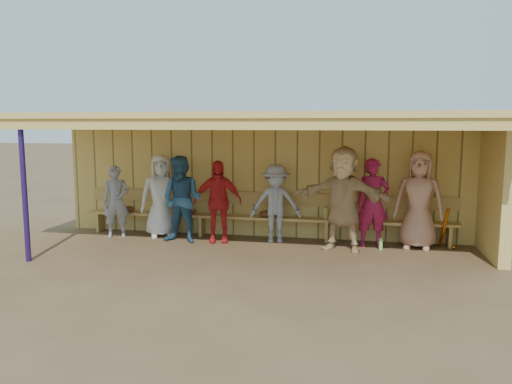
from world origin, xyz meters
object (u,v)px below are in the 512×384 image
Objects in this scene: player_e at (276,203)px; player_f at (343,199)px; player_d at (218,201)px; bench at (263,212)px; player_a at (116,201)px; player_g at (373,203)px; player_c at (182,199)px; player_h at (419,200)px; player_b at (161,196)px.

player_f reaches higher than player_e.
bench is (0.82, 0.52, -0.28)m from player_d.
player_a is at bearing -170.69° from bench.
player_e reaches higher than bench.
player_g is (0.55, 0.40, -0.12)m from player_f.
player_a is at bearing -167.90° from player_f.
player_c is at bearing -154.85° from bench.
player_c is at bearing -164.86° from player_h.
player_a is 0.87× the size of player_c.
player_g is (5.14, 0.18, 0.10)m from player_a.
player_b is 4.24m from player_g.
player_a is 1.52m from player_c.
player_a is at bearing 172.38° from player_g.
player_b is 0.93× the size of player_h.
player_b is at bearing 170.48° from player_e.
player_e is 0.49m from bench.
player_b is 1.11× the size of player_e.
player_c is 4.49m from player_h.
player_e is 0.20× the size of bench.
player_c is 0.22× the size of bench.
player_d is (1.26, -0.21, -0.05)m from player_b.
player_f is 1.44m from player_h.
player_h reaches higher than player_b.
player_f reaches higher than player_b.
player_b is 1.06× the size of player_d.
player_a is at bearing 166.50° from player_b.
bench is (-0.30, 0.31, -0.24)m from player_e.
player_d is 1.14m from player_e.
player_c is at bearing -30.37° from player_a.
player_b is at bearing 153.88° from player_c.
player_b is 1.02× the size of player_g.
bench is at bearing 32.57° from player_c.
player_f is at bearing -17.33° from player_d.
player_c is at bearing -58.52° from player_b.
player_f is 1.05× the size of player_h.
player_b is at bearing -169.88° from player_h.
player_e is (1.79, 0.39, -0.08)m from player_c.
player_d is 0.88× the size of player_h.
bench is at bearing 124.99° from player_e.
player_e is 1.86m from player_g.
player_g is at bearing 50.90° from player_f.
player_b is 1.28m from player_d.
player_g is (1.86, 0.00, 0.07)m from player_e.
player_b is at bearing -10.97° from player_a.
player_d is 1.05× the size of player_e.
player_a is 0.87× the size of player_b.
player_h is (1.38, 0.40, -0.05)m from player_f.
player_e is at bearing -169.88° from player_h.
player_c reaches higher than player_e.
player_b is 2.13m from bench.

